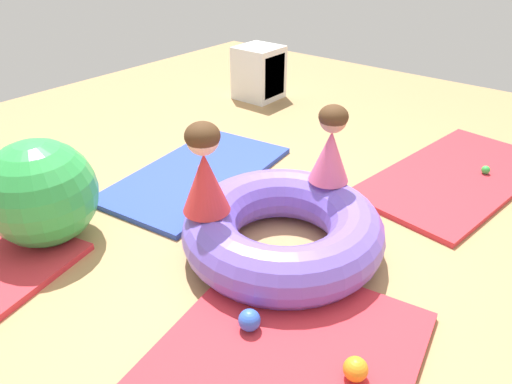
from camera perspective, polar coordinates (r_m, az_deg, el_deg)
The scene contains 13 objects.
ground_plane at distance 2.89m, azimuth 4.79°, elevation -6.67°, with size 8.00×8.00×0.00m, color tan.
gym_mat_center_rear at distance 3.67m, azimuth -7.06°, elevation 2.19°, with size 1.50×0.82×0.04m, color #2D47B7.
gym_mat_far_left at distance 3.92m, azimuth 23.09°, elevation 1.77°, with size 1.73×0.84×0.04m, color red.
gym_mat_near_right at distance 2.22m, azimuth 2.94°, elevation -20.17°, with size 1.30×1.09×0.04m, color red.
inflatable_cushion at distance 2.75m, azimuth 3.26°, elevation -4.60°, with size 1.17×1.17×0.32m, color #7056D1.
child_in_pink at distance 2.86m, azimuth 9.07°, elevation 5.65°, with size 0.30×0.30×0.49m.
child_in_red at distance 2.52m, azimuth -6.27°, elevation 2.73°, with size 0.33×0.33×0.52m.
play_ball_orange at distance 2.15m, azimuth 11.97°, elevation -20.25°, with size 0.11×0.11×0.11m, color orange.
play_ball_green at distance 4.00m, azimuth 26.06°, elevation 2.43°, with size 0.06×0.06×0.06m, color green.
play_ball_pink at distance 3.63m, azimuth -6.51°, elevation 2.88°, with size 0.07×0.07×0.07m, color pink.
play_ball_blue at distance 2.29m, azimuth -0.81°, elevation -15.26°, with size 0.11×0.11×0.11m, color blue.
exercise_ball_large at distance 3.05m, azimuth -24.57°, elevation -0.11°, with size 0.65×0.65×0.65m, color green.
storage_cube at distance 5.27m, azimuth 0.57°, elevation 14.21°, with size 0.44×0.44×0.56m.
Camera 1 is at (-1.95, -1.26, 1.73)m, focal length 33.02 mm.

